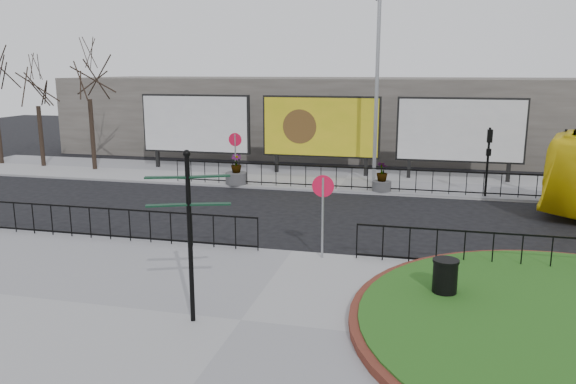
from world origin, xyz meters
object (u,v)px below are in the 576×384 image
(billboard_mid, at_px, (321,127))
(litter_bin, at_px, (445,280))
(lamp_post, at_px, (377,85))
(fingerpost_sign, at_px, (189,220))
(planter_a, at_px, (236,174))
(planter_b, at_px, (382,180))

(billboard_mid, bearing_deg, litter_bin, -69.54)
(lamp_post, xyz_separation_m, fingerpost_sign, (-2.53, -16.27, -2.41))
(billboard_mid, height_order, planter_a, billboard_mid)
(billboard_mid, bearing_deg, planter_a, -134.19)
(billboard_mid, distance_m, fingerpost_sign, 18.25)
(lamp_post, height_order, litter_bin, lamp_post)
(lamp_post, bearing_deg, billboard_mid, 146.75)
(lamp_post, relative_size, planter_a, 6.38)
(billboard_mid, distance_m, litter_bin, 16.99)
(litter_bin, bearing_deg, planter_a, 127.44)
(billboard_mid, height_order, fingerpost_sign, billboard_mid)
(lamp_post, bearing_deg, planter_b, -72.88)
(litter_bin, distance_m, planter_b, 12.47)
(litter_bin, height_order, planter_a, planter_a)
(planter_b, bearing_deg, litter_bin, -78.91)
(fingerpost_sign, xyz_separation_m, litter_bin, (5.42, 2.43, -1.77))
(billboard_mid, height_order, litter_bin, billboard_mid)
(billboard_mid, xyz_separation_m, litter_bin, (5.90, -15.81, -1.96))
(billboard_mid, relative_size, lamp_post, 0.67)
(lamp_post, xyz_separation_m, planter_b, (0.49, -1.60, -4.21))
(lamp_post, bearing_deg, litter_bin, -78.20)
(lamp_post, distance_m, fingerpost_sign, 16.64)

